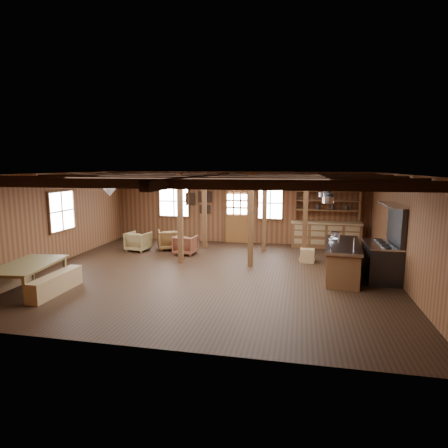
{
  "coord_description": "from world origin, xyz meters",
  "views": [
    {
      "loc": [
        2.43,
        -9.97,
        3.0
      ],
      "look_at": [
        0.23,
        0.78,
        1.3
      ],
      "focal_mm": 30.0,
      "sensor_mm": 36.0,
      "label": 1
    }
  ],
  "objects_px": {
    "armchair_b": "(186,245)",
    "armchair_c": "(138,241)",
    "kitchen_island": "(342,260)",
    "armchair_a": "(169,240)",
    "dining_table": "(30,278)",
    "commercial_range": "(383,255)"
  },
  "relations": [
    {
      "from": "kitchen_island",
      "to": "commercial_range",
      "type": "height_order",
      "value": "commercial_range"
    },
    {
      "from": "commercial_range",
      "to": "armchair_b",
      "type": "bearing_deg",
      "value": 164.45
    },
    {
      "from": "kitchen_island",
      "to": "dining_table",
      "type": "bearing_deg",
      "value": -155.09
    },
    {
      "from": "commercial_range",
      "to": "dining_table",
      "type": "xyz_separation_m",
      "value": [
        -8.55,
        -2.79,
        -0.31
      ]
    },
    {
      "from": "kitchen_island",
      "to": "armchair_b",
      "type": "distance_m",
      "value": 5.28
    },
    {
      "from": "kitchen_island",
      "to": "armchair_c",
      "type": "xyz_separation_m",
      "value": [
        -6.81,
        1.88,
        -0.13
      ]
    },
    {
      "from": "dining_table",
      "to": "armchair_a",
      "type": "height_order",
      "value": "armchair_a"
    },
    {
      "from": "armchair_b",
      "to": "armchair_c",
      "type": "distance_m",
      "value": 1.82
    },
    {
      "from": "dining_table",
      "to": "armchair_c",
      "type": "height_order",
      "value": "same"
    },
    {
      "from": "armchair_b",
      "to": "armchair_c",
      "type": "relative_size",
      "value": 0.96
    },
    {
      "from": "dining_table",
      "to": "commercial_range",
      "type": "bearing_deg",
      "value": -79.08
    },
    {
      "from": "armchair_c",
      "to": "commercial_range",
      "type": "bearing_deg",
      "value": 174.3
    },
    {
      "from": "kitchen_island",
      "to": "armchair_a",
      "type": "bearing_deg",
      "value": 162.83
    },
    {
      "from": "kitchen_island",
      "to": "commercial_range",
      "type": "bearing_deg",
      "value": 6.11
    },
    {
      "from": "armchair_a",
      "to": "armchair_b",
      "type": "relative_size",
      "value": 1.09
    },
    {
      "from": "kitchen_island",
      "to": "armchair_b",
      "type": "bearing_deg",
      "value": 165.82
    },
    {
      "from": "armchair_b",
      "to": "dining_table",
      "type": "bearing_deg",
      "value": 65.02
    },
    {
      "from": "armchair_a",
      "to": "armchair_b",
      "type": "xyz_separation_m",
      "value": [
        0.81,
        -0.62,
        -0.03
      ]
    },
    {
      "from": "armchair_c",
      "to": "dining_table",
      "type": "bearing_deg",
      "value": 89.11
    },
    {
      "from": "kitchen_island",
      "to": "dining_table",
      "type": "distance_m",
      "value": 7.99
    },
    {
      "from": "dining_table",
      "to": "armchair_b",
      "type": "relative_size",
      "value": 2.69
    },
    {
      "from": "kitchen_island",
      "to": "armchair_a",
      "type": "height_order",
      "value": "kitchen_island"
    }
  ]
}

